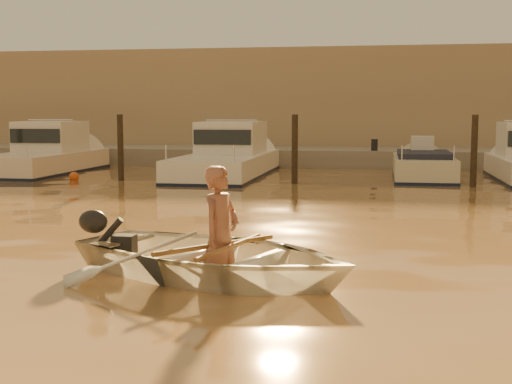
% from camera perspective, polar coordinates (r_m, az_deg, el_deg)
% --- Properties ---
extents(ground_plane, '(160.00, 160.00, 0.00)m').
position_cam_1_polar(ground_plane, '(7.35, -8.81, -9.99)').
color(ground_plane, brown).
rests_on(ground_plane, ground).
extents(dinghy, '(4.52, 3.90, 0.79)m').
position_cam_1_polar(dinghy, '(8.96, -3.39, -5.14)').
color(dinghy, silver).
rests_on(dinghy, ground_plane).
extents(person, '(0.61, 0.73, 1.71)m').
position_cam_1_polar(person, '(8.85, -2.87, -3.43)').
color(person, '#8F5947').
rests_on(person, dinghy).
extents(outboard_motor, '(0.98, 0.70, 0.70)m').
position_cam_1_polar(outboard_motor, '(9.87, -10.60, -4.13)').
color(outboard_motor, black).
rests_on(outboard_motor, dinghy).
extents(oar_port, '(0.39, 2.08, 0.13)m').
position_cam_1_polar(oar_port, '(8.79, -2.05, -4.38)').
color(oar_port, brown).
rests_on(oar_port, dinghy).
extents(oar_starboard, '(1.13, 1.83, 0.13)m').
position_cam_1_polar(oar_starboard, '(8.90, -3.13, -4.26)').
color(oar_starboard, brown).
rests_on(oar_starboard, dinghy).
extents(moored_boat_1, '(2.32, 6.87, 1.75)m').
position_cam_1_polar(moored_boat_1, '(25.42, -16.64, 2.89)').
color(moored_boat_1, beige).
rests_on(moored_boat_1, ground_plane).
extents(moored_boat_2, '(2.43, 8.09, 1.75)m').
position_cam_1_polar(moored_boat_2, '(23.26, -2.35, 2.85)').
color(moored_boat_2, white).
rests_on(moored_boat_2, ground_plane).
extents(moored_boat_3, '(1.78, 5.26, 0.95)m').
position_cam_1_polar(moored_boat_3, '(22.77, 13.22, 1.60)').
color(moored_boat_3, beige).
rests_on(moored_boat_3, ground_plane).
extents(piling_1, '(0.18, 0.18, 2.20)m').
position_cam_1_polar(piling_1, '(21.94, -10.78, 3.25)').
color(piling_1, '#2D2319').
rests_on(piling_1, ground_plane).
extents(piling_2, '(0.18, 0.18, 2.20)m').
position_cam_1_polar(piling_2, '(20.65, 3.11, 3.16)').
color(piling_2, '#2D2319').
rests_on(piling_2, ground_plane).
extents(piling_3, '(0.18, 0.18, 2.20)m').
position_cam_1_polar(piling_3, '(20.65, 17.04, 2.89)').
color(piling_3, '#2D2319').
rests_on(piling_3, ground_plane).
extents(fender_b, '(0.30, 0.30, 0.30)m').
position_cam_1_polar(fender_b, '(22.47, -14.36, 1.19)').
color(fender_b, '#C64D17').
rests_on(fender_b, ground_plane).
extents(fender_c, '(0.30, 0.30, 0.30)m').
position_cam_1_polar(fender_c, '(19.93, -3.19, 0.74)').
color(fender_c, silver).
rests_on(fender_c, ground_plane).
extents(fender_d, '(0.30, 0.30, 0.30)m').
position_cam_1_polar(fender_d, '(20.75, 14.25, 0.77)').
color(fender_d, '#E83F1B').
rests_on(fender_d, ground_plane).
extents(quay, '(52.00, 4.00, 1.00)m').
position_cam_1_polar(quay, '(28.32, 5.41, 2.50)').
color(quay, gray).
rests_on(quay, ground_plane).
extents(waterfront_building, '(46.00, 7.00, 4.80)m').
position_cam_1_polar(waterfront_building, '(33.74, 6.23, 6.94)').
color(waterfront_building, '#9E8466').
rests_on(waterfront_building, quay).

